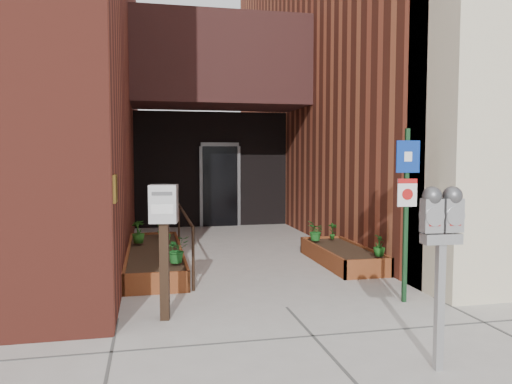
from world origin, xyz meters
TOP-DOWN VIEW (x-y plane):
  - ground at (0.00, 0.00)m, footprint 80.00×80.00m
  - architecture at (-0.18, 6.89)m, footprint 20.00×14.60m
  - planter_left at (-1.55, 2.70)m, footprint 0.90×3.60m
  - planter_right at (1.60, 2.20)m, footprint 0.80×2.20m
  - handrail at (-1.05, 2.65)m, footprint 0.04×3.34m
  - parking_meter at (0.80, -1.99)m, footprint 0.36×0.17m
  - sign_post at (1.52, -0.09)m, footprint 0.30×0.08m
  - payment_dropbox at (-1.47, -0.14)m, footprint 0.34×0.28m
  - shrub_left_a at (-1.25, 1.47)m, footprint 0.46×0.46m
  - shrub_left_b at (-1.38, 2.16)m, footprint 0.26×0.26m
  - shrub_left_c at (-1.83, 3.28)m, footprint 0.30×0.30m
  - shrub_left_d at (-1.43, 4.02)m, footprint 0.22×0.22m
  - shrub_right_a at (1.85, 1.30)m, footprint 0.25×0.25m
  - shrub_right_b at (1.71, 2.93)m, footprint 0.23×0.23m
  - shrub_right_c at (1.35, 2.84)m, footprint 0.36×0.36m

SIDE VIEW (x-z plane):
  - ground at x=0.00m, z-range 0.00..0.00m
  - planter_left at x=-1.55m, z-range -0.02..0.28m
  - planter_right at x=1.60m, z-range -0.02..0.28m
  - shrub_right_b at x=1.71m, z-range 0.30..0.61m
  - shrub_right_a at x=1.85m, z-range 0.30..0.63m
  - shrub_left_d at x=-1.43m, z-range 0.30..0.63m
  - shrub_left_b at x=-1.38m, z-range 0.30..0.64m
  - shrub_right_c at x=1.35m, z-range 0.30..0.66m
  - shrub_left_a at x=-1.25m, z-range 0.30..0.69m
  - shrub_left_c at x=-1.83m, z-range 0.30..0.71m
  - handrail at x=-1.05m, z-range 0.30..1.20m
  - payment_dropbox at x=-1.47m, z-range 0.34..1.87m
  - parking_meter at x=0.80m, z-range 0.44..2.03m
  - sign_post at x=1.52m, z-range 0.25..2.44m
  - architecture at x=-0.18m, z-range -0.02..9.98m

